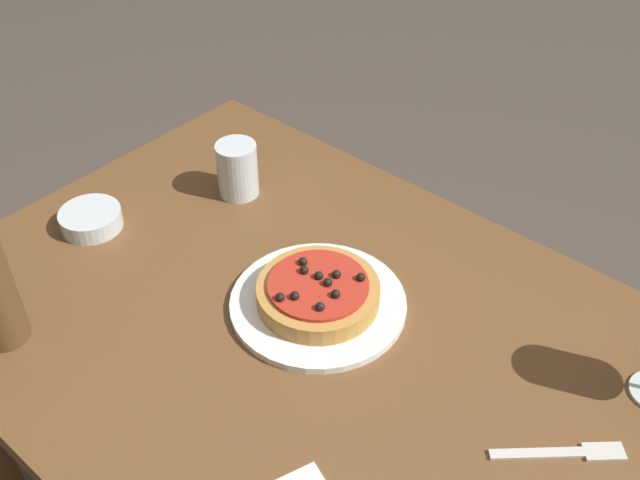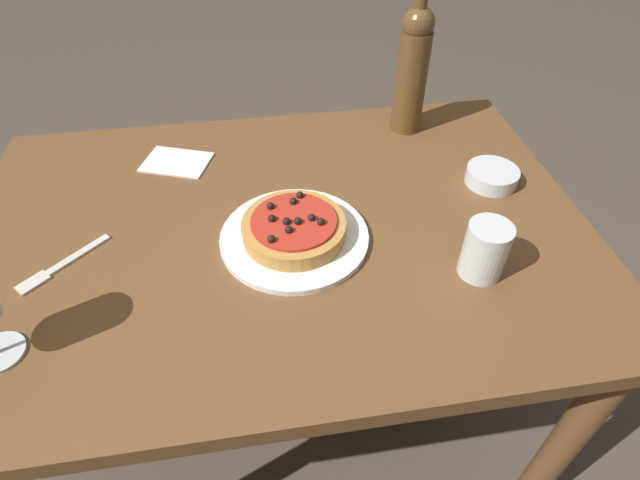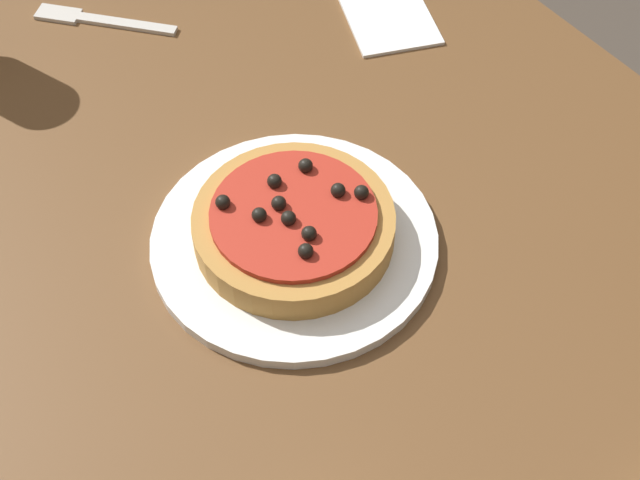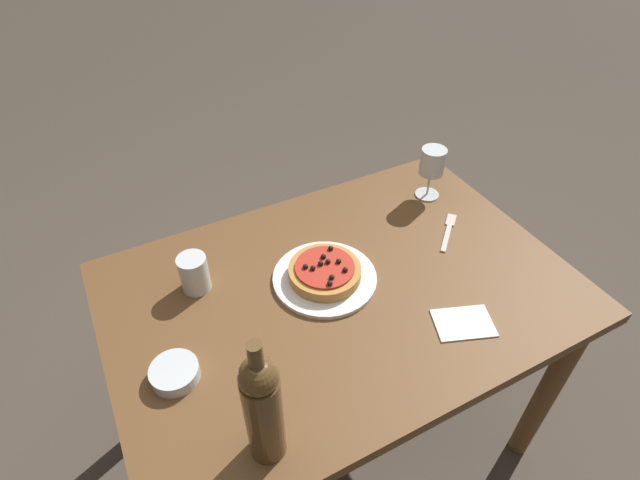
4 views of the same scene
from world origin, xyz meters
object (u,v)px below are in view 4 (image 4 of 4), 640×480
(pizza, at_px, (325,271))
(fork, at_px, (448,230))
(dinner_plate, at_px, (325,278))
(water_cup, at_px, (194,273))
(side_bowl, at_px, (175,373))
(wine_bottle, at_px, (263,407))
(wine_glass, at_px, (432,164))
(dining_table, at_px, (341,314))

(pizza, height_order, fork, pizza)
(dinner_plate, height_order, water_cup, water_cup)
(water_cup, distance_m, side_bowl, 0.27)
(dinner_plate, distance_m, wine_bottle, 0.49)
(dinner_plate, height_order, wine_bottle, wine_bottle)
(dinner_plate, relative_size, fork, 1.94)
(wine_glass, bearing_deg, pizza, -158.99)
(dining_table, bearing_deg, side_bowl, -171.94)
(side_bowl, xyz_separation_m, fork, (0.84, 0.12, -0.01))
(dining_table, xyz_separation_m, side_bowl, (-0.45, -0.06, 0.12))
(dining_table, relative_size, dinner_plate, 4.33)
(dining_table, relative_size, wine_bottle, 3.58)
(water_cup, distance_m, fork, 0.73)
(dinner_plate, bearing_deg, dining_table, -60.60)
(dining_table, xyz_separation_m, fork, (0.39, 0.05, 0.11))
(side_bowl, bearing_deg, pizza, 14.53)
(wine_glass, xyz_separation_m, water_cup, (-0.77, -0.05, -0.07))
(wine_bottle, xyz_separation_m, fork, (0.72, 0.36, -0.15))
(water_cup, bearing_deg, dinner_plate, -22.75)
(dining_table, height_order, wine_glass, wine_glass)
(wine_glass, bearing_deg, side_bowl, -162.04)
(wine_glass, height_order, water_cup, wine_glass)
(dining_table, height_order, dinner_plate, dinner_plate)
(wine_bottle, distance_m, side_bowl, 0.30)
(pizza, xyz_separation_m, fork, (0.41, 0.01, -0.03))
(pizza, distance_m, wine_bottle, 0.48)
(water_cup, bearing_deg, wine_bottle, -90.44)
(dining_table, xyz_separation_m, wine_glass, (0.43, 0.22, 0.22))
(wine_glass, relative_size, fork, 1.19)
(wine_bottle, height_order, side_bowl, wine_bottle)
(wine_bottle, relative_size, fork, 2.35)
(pizza, bearing_deg, dining_table, -60.63)
(fork, bearing_deg, wine_glass, 31.16)
(pizza, distance_m, fork, 0.41)
(dinner_plate, height_order, fork, dinner_plate)
(water_cup, height_order, side_bowl, water_cup)
(dining_table, bearing_deg, fork, 7.93)
(fork, bearing_deg, water_cup, 127.71)
(pizza, bearing_deg, dinner_plate, 133.69)
(dining_table, bearing_deg, pizza, 119.37)
(dining_table, distance_m, fork, 0.40)
(dining_table, bearing_deg, wine_glass, 27.19)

